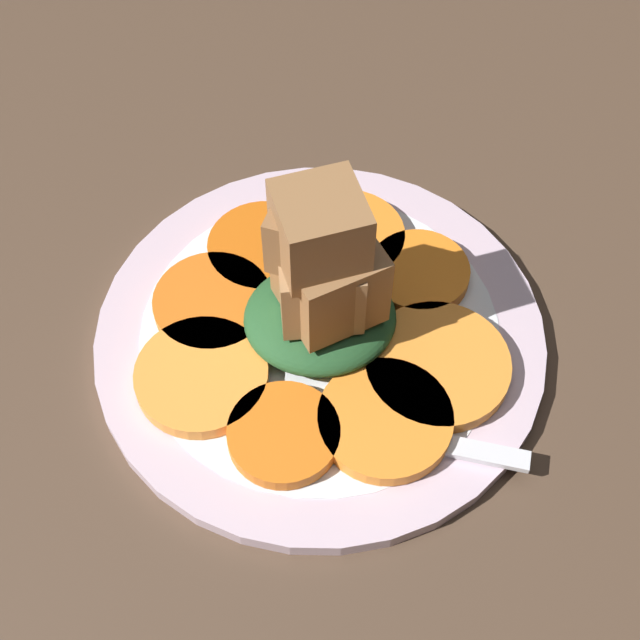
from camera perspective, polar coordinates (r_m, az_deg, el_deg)
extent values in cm
cube|color=#4C3828|center=(52.23, 0.00, -1.92)|extent=(120.00, 120.00, 2.00)
cylinder|color=silver|center=(50.97, 0.00, -1.02)|extent=(25.58, 25.58, 1.00)
cylinder|color=white|center=(50.93, 0.00, -0.98)|extent=(20.46, 20.46, 1.00)
cylinder|color=#D45E12|center=(53.53, -3.62, 4.62)|extent=(6.71, 6.71, 0.92)
cylinder|color=orange|center=(51.34, -6.88, 1.08)|extent=(6.82, 6.82, 0.92)
cylinder|color=orange|center=(48.74, -7.59, -3.58)|extent=(7.28, 7.28, 0.92)
cylinder|color=orange|center=(46.66, -2.33, -7.32)|extent=(5.93, 5.93, 0.92)
cylinder|color=orange|center=(47.13, 4.19, -6.38)|extent=(7.16, 7.16, 0.92)
cylinder|color=orange|center=(49.09, 7.52, -2.90)|extent=(7.98, 7.98, 0.92)
cylinder|color=orange|center=(52.60, 6.36, 3.03)|extent=(5.91, 5.91, 0.92)
cylinder|color=orange|center=(53.97, 1.71, 5.30)|extent=(7.01, 7.01, 0.92)
ellipsoid|color=#235128|center=(49.44, 0.00, 0.16)|extent=(8.51, 7.66, 2.49)
cube|color=olive|center=(46.76, 0.57, 3.13)|extent=(6.24, 6.24, 4.78)
cube|color=#9E754C|center=(46.67, 0.05, 2.52)|extent=(4.40, 4.40, 4.31)
cube|color=#9E754C|center=(46.76, -0.35, 1.78)|extent=(3.55, 3.55, 3.46)
cube|color=brown|center=(44.62, -0.77, 5.60)|extent=(4.64, 4.64, 3.53)
cube|color=olive|center=(43.52, 0.03, 5.91)|extent=(5.00, 5.00, 4.19)
cube|color=silver|center=(47.04, 6.20, -7.60)|extent=(11.55, 4.59, 0.40)
cube|color=silver|center=(47.48, -1.69, -6.04)|extent=(2.06, 2.63, 0.40)
cube|color=silver|center=(47.54, -5.55, -6.33)|extent=(4.51, 1.69, 0.40)
cube|color=silver|center=(47.83, -5.33, -5.65)|extent=(4.51, 1.69, 0.40)
cube|color=silver|center=(48.13, -5.11, -4.97)|extent=(4.51, 1.69, 0.40)
cube|color=silver|center=(48.44, -4.89, -4.30)|extent=(4.51, 1.69, 0.40)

